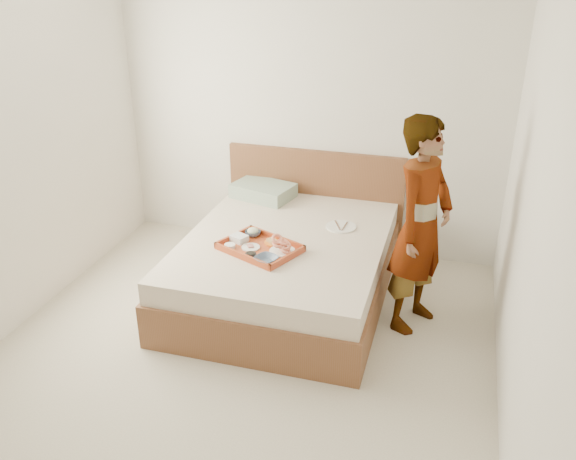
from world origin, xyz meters
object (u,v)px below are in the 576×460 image
(bed, at_px, (286,267))
(tray, at_px, (260,247))
(person, at_px, (421,226))
(dinner_plate, at_px, (341,227))

(bed, distance_m, tray, 0.41)
(person, bearing_deg, bed, 108.51)
(tray, distance_m, dinner_plate, 0.77)
(tray, height_order, person, person)
(tray, distance_m, person, 1.21)
(tray, bearing_deg, person, 31.70)
(bed, bearing_deg, person, -5.13)
(dinner_plate, height_order, person, person)
(dinner_plate, xyz_separation_m, person, (0.66, -0.41, 0.27))
(dinner_plate, bearing_deg, person, -31.79)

